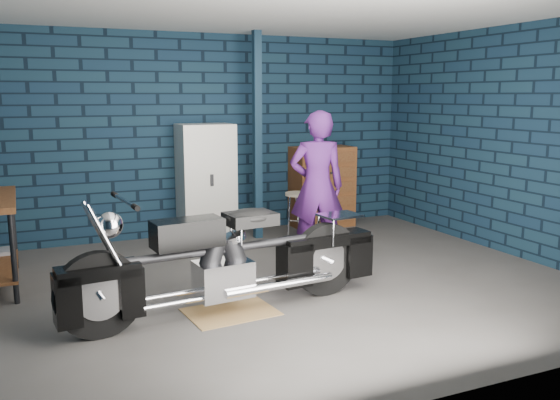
# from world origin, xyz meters

# --- Properties ---
(ground) EXTENTS (6.00, 6.00, 0.00)m
(ground) POSITION_xyz_m (0.00, 0.00, 0.00)
(ground) COLOR #484543
(ground) RESTS_ON ground
(room_walls) EXTENTS (6.02, 5.01, 2.71)m
(room_walls) POSITION_xyz_m (0.00, 0.55, 1.90)
(room_walls) COLOR #102235
(room_walls) RESTS_ON ground
(support_post) EXTENTS (0.10, 0.10, 2.70)m
(support_post) POSITION_xyz_m (0.55, 1.95, 1.35)
(support_post) COLOR #12283A
(support_post) RESTS_ON ground
(drip_mat) EXTENTS (0.81, 0.64, 0.01)m
(drip_mat) POSITION_xyz_m (-0.71, -0.54, 0.00)
(drip_mat) COLOR olive
(drip_mat) RESTS_ON ground
(motorcycle) EXTENTS (2.55, 0.89, 1.10)m
(motorcycle) POSITION_xyz_m (-0.71, -0.54, 0.55)
(motorcycle) COLOR black
(motorcycle) RESTS_ON ground
(person) EXTENTS (0.72, 0.58, 1.72)m
(person) POSITION_xyz_m (0.77, 0.67, 0.86)
(person) COLOR #4E1C6A
(person) RESTS_ON ground
(locker) EXTENTS (0.71, 0.51, 1.52)m
(locker) POSITION_xyz_m (-0.07, 2.23, 0.76)
(locker) COLOR beige
(locker) RESTS_ON ground
(tool_chest) EXTENTS (0.87, 0.48, 1.16)m
(tool_chest) POSITION_xyz_m (1.67, 2.23, 0.58)
(tool_chest) COLOR brown
(tool_chest) RESTS_ON ground
(shop_stool) EXTENTS (0.38, 0.38, 0.60)m
(shop_stool) POSITION_xyz_m (1.06, 1.78, 0.30)
(shop_stool) COLOR #C7B797
(shop_stool) RESTS_ON ground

